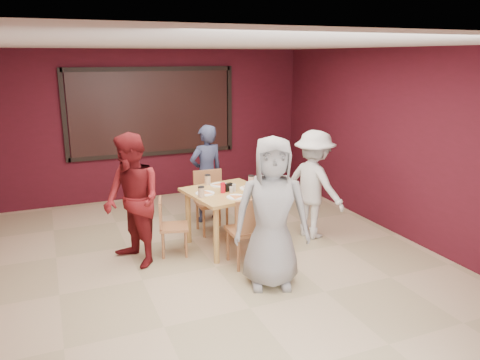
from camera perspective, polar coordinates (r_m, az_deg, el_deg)
name	(u,v)px	position (r m, az deg, el deg)	size (l,w,h in m)	color
floor	(216,267)	(6.23, -2.99, -10.54)	(7.00, 7.00, 0.00)	#C6B089
window_blinds	(152,112)	(9.01, -10.65, 8.14)	(3.00, 0.02, 1.50)	black
dining_table	(227,198)	(6.62, -1.54, -2.25)	(1.21, 1.21, 0.98)	tan
chair_front	(249,227)	(6.05, 1.06, -5.80)	(0.46, 0.46, 0.95)	#AC7643
chair_back	(210,197)	(7.31, -3.66, -2.13)	(0.47, 0.47, 0.95)	#AC7643
chair_left	(169,223)	(6.51, -8.68, -5.24)	(0.47, 0.47, 0.80)	#AC7643
chair_right	(271,210)	(6.98, 3.83, -3.69)	(0.50, 0.50, 0.80)	#AC7643
diner_front	(272,213)	(5.46, 3.90, -4.04)	(0.89, 0.58, 1.81)	gray
diner_back	(207,174)	(7.68, -4.10, 0.79)	(0.59, 0.39, 1.61)	#313857
diner_left	(132,201)	(6.17, -12.99, -2.48)	(0.85, 0.66, 1.75)	maroon
diner_right	(314,185)	(7.05, 9.00, -0.57)	(1.05, 0.61, 1.63)	silver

